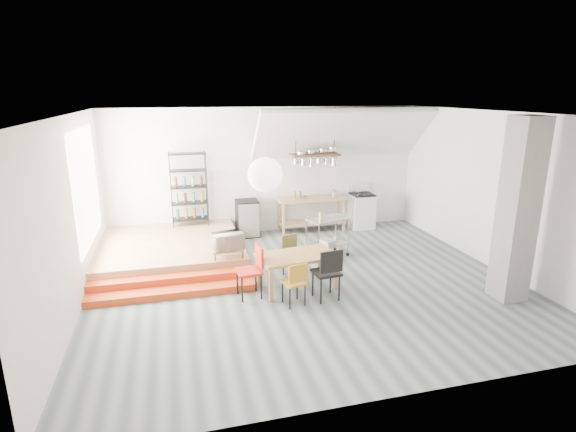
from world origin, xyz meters
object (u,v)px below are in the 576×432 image
object	(u,v)px
stove	(361,210)
dining_table	(297,258)
mini_fridge	(247,218)
rolling_cart	(328,232)

from	to	relation	value
stove	dining_table	size ratio (longest dim) A/B	0.78
dining_table	mini_fridge	bearing A→B (deg)	88.51
dining_table	rolling_cart	size ratio (longest dim) A/B	1.49
rolling_cart	mini_fridge	distance (m)	2.45
rolling_cart	mini_fridge	bearing A→B (deg)	106.53
dining_table	rolling_cart	bearing A→B (deg)	44.97
dining_table	rolling_cart	world-z (taller)	rolling_cart
dining_table	rolling_cart	xyz separation A→B (m)	(1.10, 1.43, -0.02)
stove	rolling_cart	world-z (taller)	stove
dining_table	mini_fridge	world-z (taller)	mini_fridge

